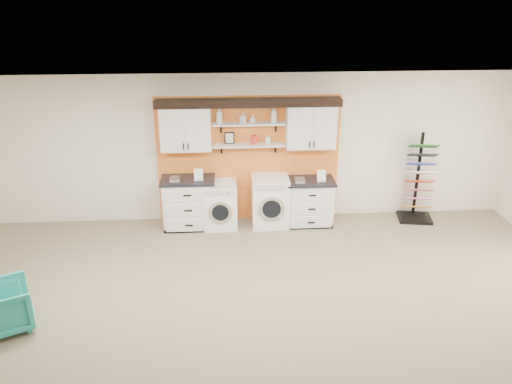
{
  "coord_description": "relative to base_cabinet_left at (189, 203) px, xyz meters",
  "views": [
    {
      "loc": [
        -0.45,
        -4.94,
        4.19
      ],
      "look_at": [
        0.03,
        2.3,
        1.21
      ],
      "focal_mm": 35.0,
      "sensor_mm": 36.0,
      "label": 1
    }
  ],
  "objects": [
    {
      "name": "base_cabinet_left",
      "position": [
        0.0,
        0.0,
        0.0
      ],
      "size": [
        0.98,
        0.66,
        0.96
      ],
      "color": "white",
      "rests_on": "floor"
    },
    {
      "name": "upper_cabinet_right",
      "position": [
        2.26,
        0.15,
        1.4
      ],
      "size": [
        0.9,
        0.35,
        0.84
      ],
      "color": "white",
      "rests_on": "wall_back"
    },
    {
      "name": "soap_bottle_b",
      "position": [
        1.02,
        0.16,
        1.56
      ],
      "size": [
        0.12,
        0.12,
        0.19
      ],
      "primitive_type": "imported",
      "rotation": [
        0.0,
        0.0,
        0.78
      ],
      "color": "silver",
      "rests_on": "shelf_upper"
    },
    {
      "name": "soap_bottle_a",
      "position": [
        0.6,
        0.16,
        1.61
      ],
      "size": [
        0.13,
        0.13,
        0.29
      ],
      "primitive_type": "imported",
      "rotation": [
        0.0,
        0.0,
        3.34
      ],
      "color": "silver",
      "rests_on": "shelf_upper"
    },
    {
      "name": "crown_molding",
      "position": [
        1.13,
        0.17,
        1.85
      ],
      "size": [
        3.3,
        0.41,
        0.13
      ],
      "color": "black",
      "rests_on": "wall_back"
    },
    {
      "name": "armchair",
      "position": [
        -2.26,
        -2.91,
        -0.16
      ],
      "size": [
        0.92,
        0.91,
        0.63
      ],
      "primitive_type": "imported",
      "rotation": [
        0.0,
        0.0,
        2.01
      ],
      "color": "teal",
      "rests_on": "floor"
    },
    {
      "name": "wall_back",
      "position": [
        1.13,
        0.36,
        0.92
      ],
      "size": [
        10.0,
        0.0,
        10.0
      ],
      "primitive_type": "plane",
      "rotation": [
        1.57,
        0.0,
        0.0
      ],
      "color": "silver",
      "rests_on": "floor"
    },
    {
      "name": "canister_cream",
      "position": [
        1.48,
        0.16,
        1.13
      ],
      "size": [
        0.1,
        0.1,
        0.14
      ],
      "primitive_type": "cylinder",
      "color": "silver",
      "rests_on": "shelf_lower"
    },
    {
      "name": "picture_frame",
      "position": [
        0.78,
        0.21,
        1.17
      ],
      "size": [
        0.18,
        0.02,
        0.22
      ],
      "color": "black",
      "rests_on": "shelf_lower"
    },
    {
      "name": "soap_bottle_c",
      "position": [
        1.2,
        0.16,
        1.54
      ],
      "size": [
        0.15,
        0.15,
        0.15
      ],
      "primitive_type": "imported",
      "rotation": [
        0.0,
        0.0,
        1.28
      ],
      "color": "silver",
      "rests_on": "shelf_upper"
    },
    {
      "name": "base_cabinet_right",
      "position": [
        2.26,
        0.0,
        -0.04
      ],
      "size": [
        0.9,
        0.66,
        0.88
      ],
      "color": "white",
      "rests_on": "floor"
    },
    {
      "name": "washer",
      "position": [
        0.58,
        -0.0,
        -0.05
      ],
      "size": [
        0.62,
        0.71,
        0.86
      ],
      "color": "white",
      "rests_on": "floor"
    },
    {
      "name": "upper_cabinet_left",
      "position": [
        -0.0,
        0.15,
        1.4
      ],
      "size": [
        0.9,
        0.35,
        0.84
      ],
      "color": "white",
      "rests_on": "wall_back"
    },
    {
      "name": "dryer",
      "position": [
        1.51,
        -0.0,
        -0.0
      ],
      "size": [
        0.68,
        0.71,
        0.95
      ],
      "color": "white",
      "rests_on": "floor"
    },
    {
      "name": "shelf_upper",
      "position": [
        1.13,
        0.16,
        1.45
      ],
      "size": [
        1.32,
        0.28,
        0.03
      ],
      "primitive_type": "cube",
      "color": "white",
      "rests_on": "wall_back"
    },
    {
      "name": "ceiling",
      "position": [
        1.13,
        -3.64,
        2.32
      ],
      "size": [
        10.0,
        10.0,
        0.0
      ],
      "primitive_type": "plane",
      "rotation": [
        3.14,
        0.0,
        0.0
      ],
      "color": "white",
      "rests_on": "wall_back"
    },
    {
      "name": "sample_rack",
      "position": [
        4.36,
        0.04,
        0.06
      ],
      "size": [
        0.7,
        0.62,
        1.7
      ],
      "rotation": [
        0.0,
        0.0,
        -0.17
      ],
      "color": "black",
      "rests_on": "floor"
    },
    {
      "name": "shelf_lower",
      "position": [
        1.13,
        0.16,
        1.05
      ],
      "size": [
        1.32,
        0.28,
        0.03
      ],
      "primitive_type": "cube",
      "color": "white",
      "rests_on": "wall_back"
    },
    {
      "name": "accent_panel",
      "position": [
        1.13,
        0.32,
        0.72
      ],
      "size": [
        3.4,
        0.07,
        2.4
      ],
      "primitive_type": "cube",
      "color": "orange",
      "rests_on": "wall_back"
    },
    {
      "name": "canister_red",
      "position": [
        1.23,
        0.16,
        1.14
      ],
      "size": [
        0.11,
        0.11,
        0.16
      ],
      "primitive_type": "cylinder",
      "color": "red",
      "rests_on": "shelf_lower"
    },
    {
      "name": "soap_bottle_d",
      "position": [
        1.58,
        0.16,
        1.62
      ],
      "size": [
        0.12,
        0.12,
        0.31
      ],
      "primitive_type": "imported",
      "rotation": [
        0.0,
        0.0,
        -1.53
      ],
      "color": "silver",
      "rests_on": "shelf_upper"
    },
    {
      "name": "floor",
      "position": [
        1.13,
        -3.64,
        -0.48
      ],
      "size": [
        10.0,
        10.0,
        0.0
      ],
      "primitive_type": "plane",
      "color": "#88765B",
      "rests_on": "ground"
    }
  ]
}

